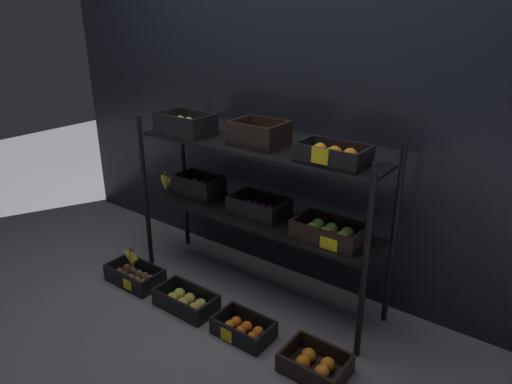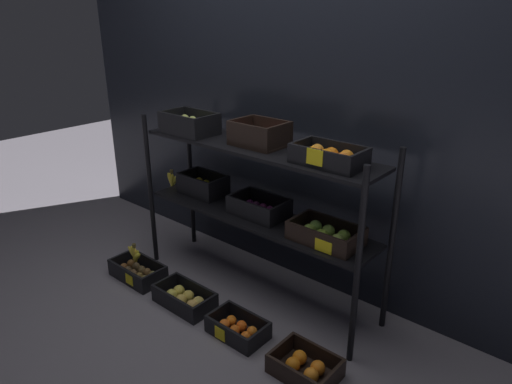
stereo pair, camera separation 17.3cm
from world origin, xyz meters
TOP-DOWN VIEW (x-y plane):
  - ground_plane at (0.00, 0.00)m, footprint 10.00×10.00m
  - storefront_wall at (0.00, 0.38)m, footprint 3.97×0.12m
  - display_rack at (-0.01, -0.00)m, footprint 1.68×0.40m
  - crate_ground_kiwi at (-0.68, -0.42)m, footprint 0.38×0.21m
  - crate_ground_apple_gold at (-0.21, -0.42)m, footprint 0.38×0.20m
  - crate_ground_tangerine at (0.22, -0.41)m, footprint 0.32×0.20m
  - crate_ground_orange at (0.67, -0.42)m, footprint 0.32×0.23m
  - banana_bunch_loose at (-0.69, -0.42)m, footprint 0.17×0.05m

SIDE VIEW (x-z plane):
  - ground_plane at x=0.00m, z-range 0.00..0.00m
  - crate_ground_tangerine at x=0.22m, z-range -0.01..0.09m
  - crate_ground_orange at x=0.67m, z-range -0.01..0.10m
  - crate_ground_kiwi at x=-0.68m, z-range -0.01..0.10m
  - crate_ground_apple_gold at x=-0.21m, z-range -0.01..0.10m
  - banana_bunch_loose at x=-0.69m, z-range 0.11..0.24m
  - display_rack at x=-0.01m, z-range 0.20..1.29m
  - storefront_wall at x=0.00m, z-range 0.00..2.28m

